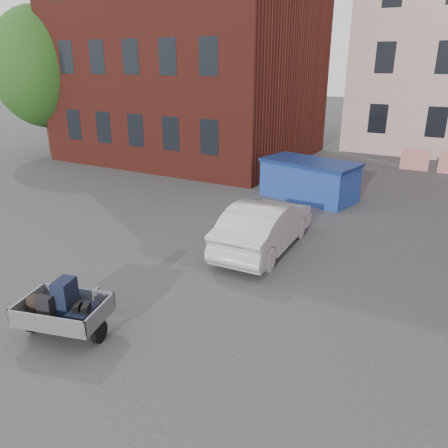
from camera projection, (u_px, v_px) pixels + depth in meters
The scene contains 7 objects.
ground at pixel (218, 287), 10.35m from camera, with size 120.00×120.00×0.00m, color #38383A.
building_brick at pixel (192, 20), 22.63m from camera, with size 12.00×10.00×14.00m, color #591E16.
far_building at pixel (140, 74), 36.06m from camera, with size 6.00×6.00×8.00m, color maroon.
tree at pixel (41, 58), 23.19m from camera, with size 5.28×5.28×8.30m.
trailer at pixel (63, 309), 8.30m from camera, with size 1.82×1.95×1.20m.
dumpster at pixel (309, 180), 16.76m from camera, with size 3.87×2.57×1.49m.
silver_car at pixel (265, 225), 12.25m from camera, with size 1.49×4.27×1.41m, color #B9BBC1.
Camera 1 is at (4.58, -7.94, 5.03)m, focal length 35.00 mm.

